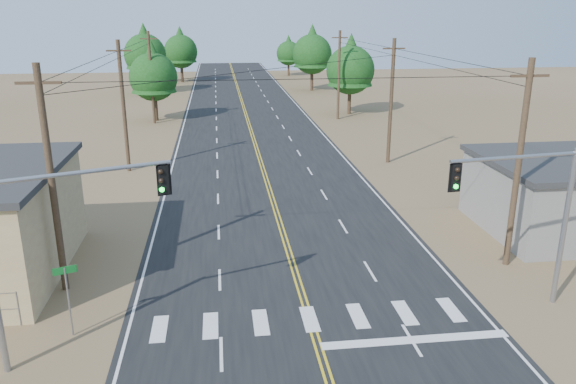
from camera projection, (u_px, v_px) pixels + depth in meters
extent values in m
cube|color=black|center=(264.00, 173.00, 43.57)|extent=(15.00, 200.00, 0.02)
cylinder|color=gray|center=(19.00, 309.00, 22.14)|extent=(0.06, 0.06, 1.50)
cylinder|color=#4C3826|center=(52.00, 183.00, 23.79)|extent=(0.30, 0.30, 10.00)
cube|color=#4C3826|center=(38.00, 83.00, 22.51)|extent=(1.80, 0.12, 0.12)
cylinder|color=#4C3826|center=(124.00, 107.00, 42.69)|extent=(0.30, 0.30, 10.00)
cube|color=#4C3826|center=(119.00, 51.00, 41.40)|extent=(1.80, 0.12, 0.12)
cylinder|color=#4C3826|center=(151.00, 78.00, 61.58)|extent=(0.30, 0.30, 10.00)
cube|color=#4C3826|center=(148.00, 39.00, 60.30)|extent=(1.80, 0.12, 0.12)
cylinder|color=#4C3826|center=(518.00, 167.00, 26.29)|extent=(0.30, 0.30, 10.00)
cube|color=#4C3826|center=(530.00, 76.00, 25.00)|extent=(1.80, 0.12, 0.12)
cylinder|color=#4C3826|center=(391.00, 102.00, 45.18)|extent=(0.30, 0.30, 10.00)
cube|color=#4C3826|center=(394.00, 48.00, 43.90)|extent=(1.80, 0.12, 0.12)
cylinder|color=#4C3826|center=(339.00, 76.00, 64.08)|extent=(0.30, 0.30, 10.00)
cube|color=#4C3826|center=(340.00, 38.00, 62.79)|extent=(1.80, 0.12, 0.12)
cylinder|color=gray|center=(79.00, 173.00, 18.82)|extent=(5.89, 2.28, 0.15)
cube|color=black|center=(163.00, 179.00, 20.24)|extent=(0.41, 0.38, 1.05)
sphere|color=black|center=(161.00, 172.00, 19.98)|extent=(0.19, 0.19, 0.19)
sphere|color=black|center=(161.00, 181.00, 20.08)|extent=(0.19, 0.19, 0.19)
sphere|color=#0CE533|center=(162.00, 190.00, 20.18)|extent=(0.19, 0.19, 0.19)
cylinder|color=gray|center=(563.00, 232.00, 23.17)|extent=(0.22, 0.22, 6.51)
cylinder|color=gray|center=(576.00, 155.00, 22.18)|extent=(0.17, 0.17, 0.56)
cylinder|color=gray|center=(515.00, 157.00, 21.49)|extent=(5.52, 0.86, 0.15)
cube|color=black|center=(455.00, 177.00, 21.08)|extent=(0.36, 0.32, 1.02)
sphere|color=black|center=(458.00, 170.00, 20.82)|extent=(0.19, 0.19, 0.19)
sphere|color=black|center=(457.00, 178.00, 20.92)|extent=(0.19, 0.19, 0.19)
sphere|color=#0CE533|center=(456.00, 187.00, 21.02)|extent=(0.19, 0.19, 0.19)
cylinder|color=gray|center=(69.00, 302.00, 21.25)|extent=(0.07, 0.07, 2.87)
cube|color=#0E6520|center=(65.00, 270.00, 20.85)|extent=(0.82, 0.33, 0.29)
cylinder|color=#3F2D1E|center=(155.00, 106.00, 64.23)|extent=(0.50, 0.50, 3.24)
cone|color=#144112|center=(153.00, 66.00, 62.86)|extent=(5.04, 5.04, 5.76)
sphere|color=#144112|center=(153.00, 77.00, 63.21)|extent=(5.40, 5.40, 5.40)
cylinder|color=#3F2D1E|center=(147.00, 81.00, 86.06)|extent=(0.49, 0.49, 3.77)
cone|color=#144112|center=(144.00, 46.00, 84.46)|extent=(5.86, 5.86, 6.70)
sphere|color=#144112|center=(145.00, 55.00, 84.88)|extent=(6.28, 6.28, 6.28)
cylinder|color=#3F2D1E|center=(182.00, 72.00, 99.73)|extent=(0.50, 0.50, 3.49)
cone|color=#144112|center=(180.00, 44.00, 98.25)|extent=(5.42, 5.42, 6.20)
sphere|color=#144112|center=(181.00, 52.00, 98.63)|extent=(5.81, 5.81, 5.81)
cylinder|color=#3F2D1E|center=(349.00, 100.00, 68.31)|extent=(0.44, 0.44, 3.46)
cone|color=#144112|center=(351.00, 59.00, 66.84)|extent=(5.39, 5.39, 6.16)
sphere|color=#144112|center=(350.00, 70.00, 67.22)|extent=(5.77, 5.77, 5.77)
cylinder|color=#3F2D1E|center=(312.00, 79.00, 89.00)|extent=(0.50, 0.50, 3.69)
cone|color=#144112|center=(312.00, 45.00, 87.43)|extent=(5.75, 5.75, 6.57)
sphere|color=#144112|center=(312.00, 54.00, 87.84)|extent=(6.16, 6.16, 6.16)
cylinder|color=#3F2D1E|center=(289.00, 68.00, 110.19)|extent=(0.40, 0.40, 2.80)
cone|color=#144112|center=(289.00, 48.00, 109.00)|extent=(4.36, 4.36, 4.99)
sphere|color=#144112|center=(289.00, 53.00, 109.31)|extent=(4.67, 4.67, 4.67)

